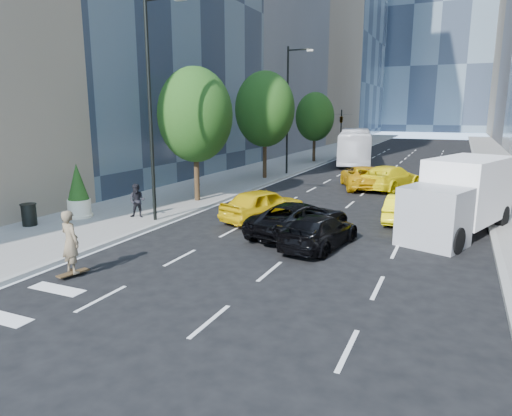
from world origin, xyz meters
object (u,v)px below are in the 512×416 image
at_px(black_sedan_lincoln, 300,219).
at_px(black_sedan_mercedes, 319,231).
at_px(city_bus, 355,146).
at_px(trash_can, 29,215).
at_px(skateboarder, 71,246).
at_px(planter_shrub, 78,192).
at_px(box_truck, 460,196).

bearing_deg(black_sedan_lincoln, black_sedan_mercedes, 149.63).
distance_m(city_bus, trash_can, 32.97).
bearing_deg(trash_can, skateboarder, -30.70).
distance_m(black_sedan_lincoln, planter_shrub, 10.82).
bearing_deg(box_truck, black_sedan_lincoln, -132.22).
relative_size(skateboarder, trash_can, 2.14).
relative_size(black_sedan_lincoln, planter_shrub, 2.01).
bearing_deg(planter_shrub, black_sedan_mercedes, 1.52).
xyz_separation_m(black_sedan_lincoln, planter_shrub, (-10.69, -1.54, 0.66)).
bearing_deg(skateboarder, trash_can, -16.57).
relative_size(black_sedan_mercedes, city_bus, 0.36).
height_order(black_sedan_lincoln, black_sedan_mercedes, black_sedan_lincoln).
height_order(skateboarder, trash_can, skateboarder).
xyz_separation_m(black_sedan_lincoln, box_truck, (6.07, 3.17, 0.90)).
distance_m(skateboarder, planter_shrub, 8.23).
relative_size(black_sedan_lincoln, black_sedan_mercedes, 1.18).
height_order(black_sedan_mercedes, planter_shrub, planter_shrub).
distance_m(skateboarder, box_truck, 15.47).
xyz_separation_m(city_bus, planter_shrub, (-6.99, -29.83, -0.35)).
xyz_separation_m(trash_can, planter_shrub, (0.81, 2.18, 0.77)).
distance_m(city_bus, planter_shrub, 30.64).
height_order(city_bus, trash_can, city_bus).
height_order(skateboarder, black_sedan_mercedes, skateboarder).
bearing_deg(trash_can, city_bus, 76.31).
bearing_deg(black_sedan_lincoln, skateboarder, 71.05).
distance_m(skateboarder, black_sedan_lincoln, 9.09).
relative_size(black_sedan_lincoln, trash_can, 5.52).
relative_size(city_bus, box_truck, 1.76).
bearing_deg(black_sedan_lincoln, box_truck, -137.47).
xyz_separation_m(black_sedan_lincoln, trash_can, (-11.50, -3.72, -0.10)).
bearing_deg(planter_shrub, skateboarder, -46.88).
xyz_separation_m(city_bus, trash_can, (-7.80, -32.01, -1.12)).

